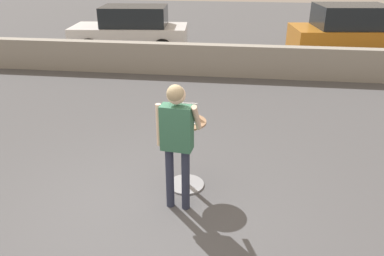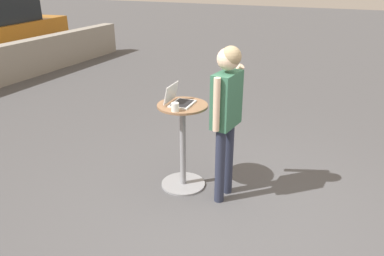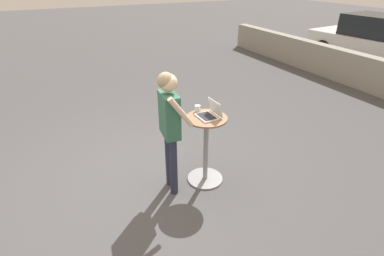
# 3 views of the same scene
# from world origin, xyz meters

# --- Properties ---
(ground_plane) EXTENTS (50.00, 50.00, 0.00)m
(ground_plane) POSITION_xyz_m (0.00, 0.00, 0.00)
(ground_plane) COLOR #4C4C4F
(pavement_kerb) EXTENTS (13.86, 0.35, 0.88)m
(pavement_kerb) POSITION_xyz_m (0.00, 6.48, 0.44)
(pavement_kerb) COLOR gray
(pavement_kerb) RESTS_ON ground_plane
(cafe_table) EXTENTS (0.58, 0.58, 1.05)m
(cafe_table) POSITION_xyz_m (0.45, 0.79, 0.56)
(cafe_table) COLOR gray
(cafe_table) RESTS_ON ground_plane
(laptop) EXTENTS (0.32, 0.30, 0.23)m
(laptop) POSITION_xyz_m (0.45, 0.84, 1.10)
(laptop) COLOR silver
(laptop) RESTS_ON cafe_table
(coffee_mug) EXTENTS (0.12, 0.08, 0.09)m
(coffee_mug) POSITION_xyz_m (0.22, 0.77, 1.10)
(coffee_mug) COLOR white
(coffee_mug) RESTS_ON cafe_table
(standing_person) EXTENTS (0.56, 0.36, 1.77)m
(standing_person) POSITION_xyz_m (0.42, 0.25, 1.13)
(standing_person) COLOR #282D42
(standing_person) RESTS_ON ground_plane
(parked_car_near_street) EXTENTS (4.07, 2.29, 1.75)m
(parked_car_near_street) POSITION_xyz_m (4.63, 8.66, 0.87)
(parked_car_near_street) COLOR #B76B19
(parked_car_near_street) RESTS_ON ground_plane
(parked_car_further_down) EXTENTS (4.00, 2.08, 1.60)m
(parked_car_further_down) POSITION_xyz_m (-2.59, 8.63, 0.81)
(parked_car_further_down) COLOR silver
(parked_car_further_down) RESTS_ON ground_plane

